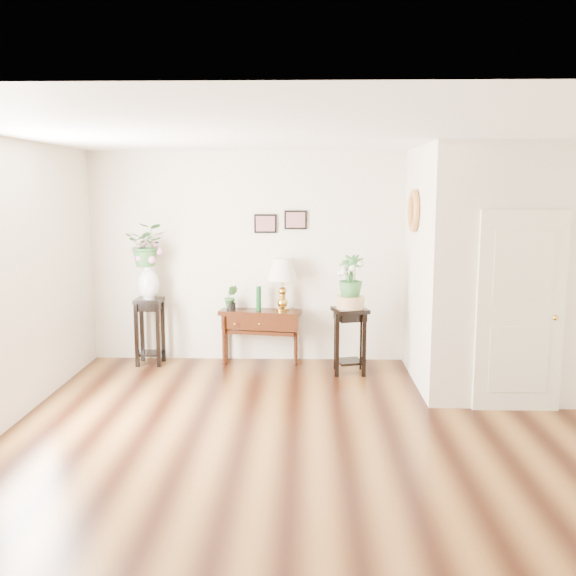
{
  "coord_description": "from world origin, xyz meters",
  "views": [
    {
      "loc": [
        -0.12,
        -5.78,
        2.31
      ],
      "look_at": [
        -0.31,
        1.3,
        1.21
      ],
      "focal_mm": 40.0,
      "sensor_mm": 36.0,
      "label": 1
    }
  ],
  "objects_px": {
    "table_lamp": "(282,284)",
    "plant_stand_a": "(150,331)",
    "console_table": "(260,336)",
    "plant_stand_b": "(350,341)"
  },
  "relations": [
    {
      "from": "plant_stand_b",
      "to": "table_lamp",
      "type": "bearing_deg",
      "value": 151.79
    },
    {
      "from": "plant_stand_a",
      "to": "plant_stand_b",
      "type": "relative_size",
      "value": 1.06
    },
    {
      "from": "plant_stand_a",
      "to": "table_lamp",
      "type": "bearing_deg",
      "value": 4.02
    },
    {
      "from": "console_table",
      "to": "table_lamp",
      "type": "bearing_deg",
      "value": 9.29
    },
    {
      "from": "plant_stand_a",
      "to": "plant_stand_b",
      "type": "xyz_separation_m",
      "value": [
        2.61,
        -0.34,
        -0.03
      ]
    },
    {
      "from": "console_table",
      "to": "plant_stand_a",
      "type": "relative_size",
      "value": 1.21
    },
    {
      "from": "console_table",
      "to": "plant_stand_b",
      "type": "bearing_deg",
      "value": -12.46
    },
    {
      "from": "table_lamp",
      "to": "plant_stand_a",
      "type": "xyz_separation_m",
      "value": [
        -1.75,
        -0.12,
        -0.62
      ]
    },
    {
      "from": "table_lamp",
      "to": "plant_stand_b",
      "type": "xyz_separation_m",
      "value": [
        0.86,
        -0.46,
        -0.65
      ]
    },
    {
      "from": "table_lamp",
      "to": "plant_stand_b",
      "type": "bearing_deg",
      "value": -28.21
    }
  ]
}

